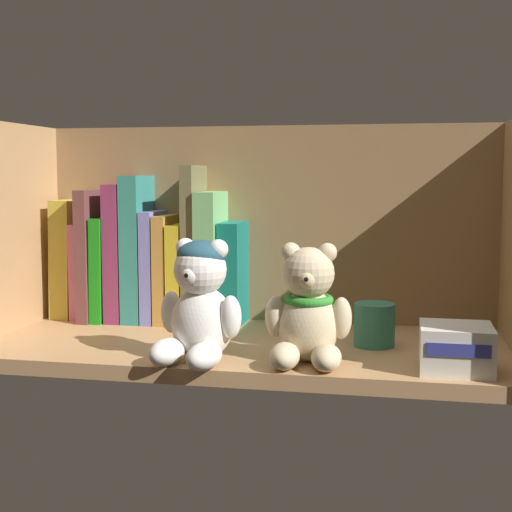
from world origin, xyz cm
name	(u,v)px	position (x,y,z in cm)	size (l,w,h in cm)	color
shelf_board	(245,349)	(0.00, 0.00, 1.00)	(70.94, 31.00, 2.00)	tan
shelf_back_panel	(267,230)	(0.00, 16.10, 16.40)	(73.34, 1.20, 32.81)	olive
shelf_side_panel_left	(5,235)	(-36.27, 0.00, 16.40)	(1.60, 33.40, 32.81)	tan
book_0	(71,258)	(-32.34, 13.30, 11.55)	(3.26, 9.46, 19.10)	gold
book_1	(87,270)	(-29.54, 13.30, 9.67)	(1.95, 10.01, 15.34)	#CA6998
book_2	(99,253)	(-27.40, 13.30, 12.41)	(1.94, 14.48, 20.82)	brown
book_3	(111,267)	(-25.30, 13.30, 10.22)	(1.86, 13.62, 16.44)	#178415
book_4	(125,251)	(-22.91, 13.30, 12.86)	(2.54, 12.72, 21.71)	#7F2D54
book_5	(142,248)	(-19.94, 13.30, 13.53)	(2.99, 12.57, 23.05)	#2E8076
book_6	(158,265)	(-17.31, 13.30, 10.76)	(1.88, 12.56, 17.52)	#7376C4
book_7	(171,267)	(-15.17, 13.30, 10.44)	(1.98, 12.72, 16.88)	#B88639
book_8	(185,272)	(-12.85, 13.30, 9.76)	(2.27, 13.04, 15.52)	gold
book_9	(198,244)	(-10.57, 13.30, 14.30)	(1.90, 13.29, 24.61)	brown
book_10	(215,257)	(-7.80, 13.30, 12.30)	(3.22, 14.28, 20.61)	#72B871
book_11	(236,272)	(-4.41, 13.30, 9.98)	(3.16, 12.22, 15.96)	#116D62
teddy_bear_larger	(199,303)	(-3.41, -11.15, 9.25)	(11.49, 11.89, 15.28)	white
teddy_bear_smaller	(308,312)	(9.98, -9.49, 8.35)	(10.86, 11.04, 14.87)	beige
pillar_candle	(374,325)	(17.66, 1.16, 4.92)	(5.60, 5.60, 5.84)	#2D7A66
small_product_box	(456,348)	(27.67, -9.85, 4.75)	(8.39, 8.16, 5.49)	silver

